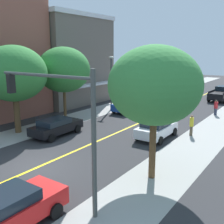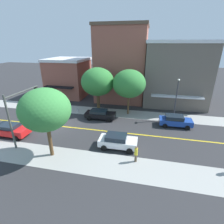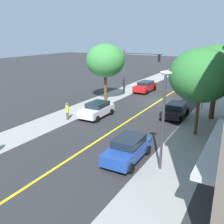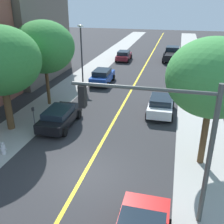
% 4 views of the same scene
% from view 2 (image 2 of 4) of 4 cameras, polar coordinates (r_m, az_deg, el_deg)
% --- Properties ---
extents(ground_plane, '(140.00, 140.00, 0.00)m').
position_cam_2_polar(ground_plane, '(24.88, -17.58, -4.49)').
color(ground_plane, '#2D2D30').
extents(sidewalk_left, '(3.48, 126.00, 0.01)m').
position_cam_2_polar(sidewalk_left, '(30.08, -11.76, 0.81)').
color(sidewalk_left, '#9E9E99').
rests_on(sidewalk_left, ground).
extents(sidewalk_right, '(3.48, 126.00, 0.01)m').
position_cam_2_polar(sidewalk_right, '(20.37, -26.38, -12.21)').
color(sidewalk_right, '#9E9E99').
rests_on(sidewalk_right, ground).
extents(road_centerline_stripe, '(0.20, 126.00, 0.00)m').
position_cam_2_polar(road_centerline_stripe, '(24.88, -17.58, -4.48)').
color(road_centerline_stripe, yellow).
rests_on(road_centerline_stripe, ground).
extents(corner_shop_building, '(9.36, 7.80, 7.77)m').
position_cam_2_polar(corner_shop_building, '(38.14, -14.21, 11.20)').
color(corner_shop_building, '#935142').
rests_on(corner_shop_building, ground).
extents(pale_office_building, '(8.96, 9.36, 13.83)m').
position_cam_2_polar(pale_office_building, '(34.26, 3.27, 15.78)').
color(pale_office_building, '#935142').
rests_on(pale_office_building, ground).
extents(brick_apartment_block, '(11.35, 10.96, 11.13)m').
position_cam_2_polar(brick_apartment_block, '(34.32, 20.30, 12.21)').
color(brick_apartment_block, '#665B51').
rests_on(brick_apartment_block, ground).
extents(street_tree_left_near, '(4.74, 4.74, 7.01)m').
position_cam_2_polar(street_tree_left_near, '(16.90, -21.42, 0.69)').
color(street_tree_left_near, brown).
rests_on(street_tree_left_near, ground).
extents(street_tree_right_corner, '(5.29, 5.29, 7.17)m').
position_cam_2_polar(street_tree_right_corner, '(27.79, -4.81, 9.99)').
color(street_tree_right_corner, brown).
rests_on(street_tree_right_corner, ground).
extents(street_tree_left_far, '(5.01, 5.01, 7.09)m').
position_cam_2_polar(street_tree_left_far, '(26.30, 5.73, 9.37)').
color(street_tree_left_far, brown).
rests_on(street_tree_left_far, ground).
extents(fire_hydrant, '(0.44, 0.24, 0.80)m').
position_cam_2_polar(fire_hydrant, '(28.76, -11.37, 0.67)').
color(fire_hydrant, silver).
rests_on(fire_hydrant, ground).
extents(parking_meter, '(0.12, 0.18, 1.38)m').
position_cam_2_polar(parking_meter, '(27.45, -3.47, 1.18)').
color(parking_meter, '#4C4C51').
rests_on(parking_meter, ground).
extents(traffic_light_mast, '(5.46, 0.32, 6.04)m').
position_cam_2_polar(traffic_light_mast, '(21.39, -28.48, 1.41)').
color(traffic_light_mast, '#474C47').
rests_on(traffic_light_mast, ground).
extents(street_lamp, '(0.70, 0.36, 6.10)m').
position_cam_2_polar(street_lamp, '(26.10, 20.76, 5.32)').
color(street_lamp, '#38383D').
rests_on(street_lamp, ground).
extents(red_sedan_right_curb, '(2.11, 4.65, 1.52)m').
position_cam_2_polar(red_sedan_right_curb, '(24.56, -31.04, -5.06)').
color(red_sedan_right_curb, red).
rests_on(red_sedan_right_curb, ground).
extents(blue_sedan_left_curb, '(2.09, 4.32, 1.57)m').
position_cam_2_polar(blue_sedan_left_curb, '(24.95, 20.37, -2.70)').
color(blue_sedan_left_curb, '#1E429E').
rests_on(blue_sedan_left_curb, ground).
extents(black_sedan_left_curb, '(2.15, 4.54, 1.41)m').
position_cam_2_polar(black_sedan_left_curb, '(25.71, -4.01, -0.69)').
color(black_sedan_left_curb, black).
rests_on(black_sedan_left_curb, ground).
extents(white_sedan_right_curb, '(2.10, 4.16, 1.51)m').
position_cam_2_polar(white_sedan_right_curb, '(18.85, 1.87, -9.62)').
color(white_sedan_right_curb, silver).
rests_on(white_sedan_right_curb, ground).
extents(pedestrian_yellow_shirt, '(0.32, 0.32, 1.71)m').
position_cam_2_polar(pedestrian_yellow_shirt, '(16.90, 8.02, -13.57)').
color(pedestrian_yellow_shirt, brown).
rests_on(pedestrian_yellow_shirt, ground).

